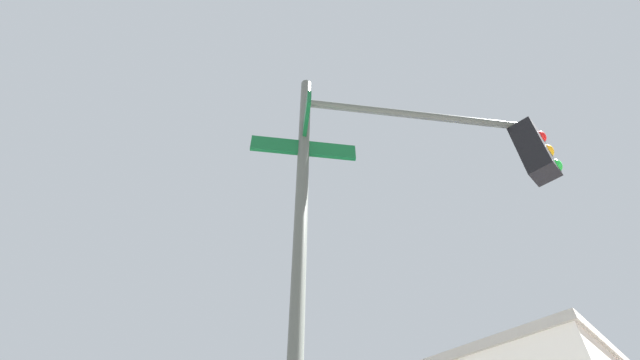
# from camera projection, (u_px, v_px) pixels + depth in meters

# --- Properties ---
(traffic_signal_near) EXTENTS (2.27, 2.73, 6.11)m
(traffic_signal_near) POSITION_uv_depth(u_px,v_px,m) (422.00, 197.00, 4.38)
(traffic_signal_near) COLOR #474C47
(traffic_signal_near) RESTS_ON ground_plane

